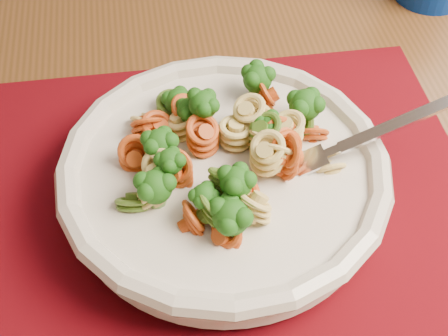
# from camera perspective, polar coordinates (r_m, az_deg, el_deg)

# --- Properties ---
(dining_table) EXTENTS (1.76, 1.48, 0.78)m
(dining_table) POSITION_cam_1_polar(r_m,az_deg,el_deg) (0.66, 2.30, -2.49)
(dining_table) COLOR #553117
(dining_table) RESTS_ON ground
(placemat) EXTENTS (0.54, 0.49, 0.00)m
(placemat) POSITION_cam_1_polar(r_m,az_deg,el_deg) (0.54, -0.60, -2.49)
(placemat) COLOR #4D0307
(placemat) RESTS_ON dining_table
(pasta_bowl) EXTENTS (0.27, 0.27, 0.05)m
(pasta_bowl) POSITION_cam_1_polar(r_m,az_deg,el_deg) (0.51, -0.00, -0.69)
(pasta_bowl) COLOR beige
(pasta_bowl) RESTS_ON placemat
(pasta_broccoli_heap) EXTENTS (0.23, 0.23, 0.06)m
(pasta_broccoli_heap) POSITION_cam_1_polar(r_m,az_deg,el_deg) (0.50, -0.00, 0.45)
(pasta_broccoli_heap) COLOR #E0C96F
(pasta_broccoli_heap) RESTS_ON pasta_bowl
(fork) EXTENTS (0.17, 0.11, 0.08)m
(fork) POSITION_cam_1_polar(r_m,az_deg,el_deg) (0.51, 7.92, 0.68)
(fork) COLOR silver
(fork) RESTS_ON pasta_bowl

